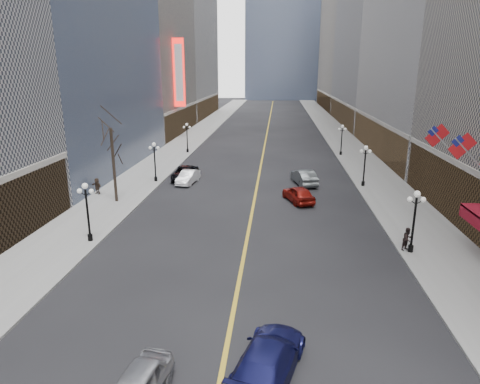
% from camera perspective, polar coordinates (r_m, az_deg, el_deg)
% --- Properties ---
extents(sidewalk_east, '(6.00, 230.00, 0.15)m').
position_cam_1_polar(sidewalk_east, '(71.16, 14.59, 5.36)').
color(sidewalk_east, gray).
rests_on(sidewalk_east, ground).
extents(sidewalk_west, '(6.00, 230.00, 0.15)m').
position_cam_1_polar(sidewalk_west, '(72.00, -8.06, 5.84)').
color(sidewalk_west, gray).
rests_on(sidewalk_west, ground).
extents(lane_line, '(0.25, 200.00, 0.02)m').
position_cam_1_polar(lane_line, '(80.06, 3.44, 6.95)').
color(lane_line, gold).
rests_on(lane_line, ground).
extents(bldg_east_c, '(26.60, 40.60, 48.80)m').
position_cam_1_polar(bldg_east_c, '(109.23, 21.18, 21.12)').
color(bldg_east_c, '#959598').
rests_on(bldg_east_c, ground).
extents(bldg_east_d, '(26.60, 46.60, 62.80)m').
position_cam_1_polar(bldg_east_d, '(151.74, 16.83, 22.45)').
color(bldg_east_d, '#9E9383').
rests_on(bldg_east_d, ground).
extents(bldg_west_c, '(26.60, 30.60, 50.80)m').
position_cam_1_polar(bldg_west_c, '(92.65, -16.64, 23.22)').
color(bldg_west_c, '#9E9383').
rests_on(bldg_west_c, ground).
extents(streetlamp_east_1, '(1.26, 0.44, 4.52)m').
position_cam_1_polar(streetlamp_east_1, '(32.11, 22.26, -2.88)').
color(streetlamp_east_1, black).
rests_on(streetlamp_east_1, sidewalk_east).
extents(streetlamp_east_2, '(1.26, 0.44, 4.52)m').
position_cam_1_polar(streetlamp_east_2, '(48.99, 16.31, 3.93)').
color(streetlamp_east_2, black).
rests_on(streetlamp_east_2, sidewalk_east).
extents(streetlamp_east_3, '(1.26, 0.44, 4.52)m').
position_cam_1_polar(streetlamp_east_3, '(66.46, 13.42, 7.19)').
color(streetlamp_east_3, black).
rests_on(streetlamp_east_3, sidewalk_east).
extents(streetlamp_west_1, '(1.26, 0.44, 4.52)m').
position_cam_1_polar(streetlamp_west_1, '(33.66, -19.73, -1.77)').
color(streetlamp_west_1, black).
rests_on(streetlamp_west_1, sidewalk_west).
extents(streetlamp_west_2, '(1.26, 0.44, 4.52)m').
position_cam_1_polar(streetlamp_west_2, '(50.02, -11.31, 4.50)').
color(streetlamp_west_2, black).
rests_on(streetlamp_west_2, sidewalk_west).
extents(streetlamp_west_3, '(1.26, 0.44, 4.52)m').
position_cam_1_polar(streetlamp_west_3, '(67.22, -7.07, 7.60)').
color(streetlamp_west_3, black).
rests_on(streetlamp_west_3, sidewalk_west).
extents(flag_4, '(2.87, 0.12, 2.87)m').
position_cam_1_polar(flag_4, '(34.13, 27.74, 5.16)').
color(flag_4, '#B2B2B7').
rests_on(flag_4, ground).
extents(flag_5, '(2.87, 0.12, 2.87)m').
position_cam_1_polar(flag_5, '(38.73, 25.00, 6.60)').
color(flag_5, '#B2B2B7').
rests_on(flag_5, ground).
extents(awning_c, '(1.40, 4.00, 0.93)m').
position_cam_1_polar(awning_c, '(33.60, 29.32, -2.63)').
color(awning_c, maroon).
rests_on(awning_c, ground).
extents(theatre_marquee, '(2.00, 0.55, 12.00)m').
position_cam_1_polar(theatre_marquee, '(81.06, -8.13, 15.45)').
color(theatre_marquee, red).
rests_on(theatre_marquee, ground).
extents(tree_west_far, '(3.60, 3.60, 7.92)m').
position_cam_1_polar(tree_west_far, '(42.54, -16.75, 6.71)').
color(tree_west_far, '#2D231C').
rests_on(tree_west_far, sidewalk_west).
extents(car_nb_mid, '(2.18, 4.67, 1.48)m').
position_cam_1_polar(car_nb_mid, '(49.42, -6.95, 1.99)').
color(car_nb_mid, white).
rests_on(car_nb_mid, ground).
extents(car_nb_far, '(2.73, 5.69, 1.56)m').
position_cam_1_polar(car_nb_far, '(51.16, -7.36, 2.51)').
color(car_nb_far, black).
rests_on(car_nb_far, ground).
extents(car_sb_near, '(3.75, 6.16, 1.67)m').
position_cam_1_polar(car_sb_near, '(19.53, 3.80, -21.26)').
color(car_sb_near, '#131448').
rests_on(car_sb_near, ground).
extents(car_sb_mid, '(3.48, 5.15, 1.63)m').
position_cam_1_polar(car_sb_mid, '(42.54, 7.79, -0.26)').
color(car_sb_mid, maroon).
rests_on(car_sb_mid, ground).
extents(car_sb_far, '(3.01, 5.50, 1.72)m').
position_cam_1_polar(car_sb_far, '(49.11, 8.54, 1.98)').
color(car_sb_far, '#515759').
rests_on(car_sb_far, ground).
extents(ped_east_walk, '(0.93, 0.84, 1.69)m').
position_cam_1_polar(ped_east_walk, '(32.94, 21.44, -5.85)').
color(ped_east_walk, black).
rests_on(ped_east_walk, sidewalk_east).
extents(ped_west_far, '(1.57, 1.21, 1.69)m').
position_cam_1_polar(ped_west_far, '(46.79, -18.52, 0.78)').
color(ped_west_far, '#2E2219').
rests_on(ped_west_far, sidewalk_west).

